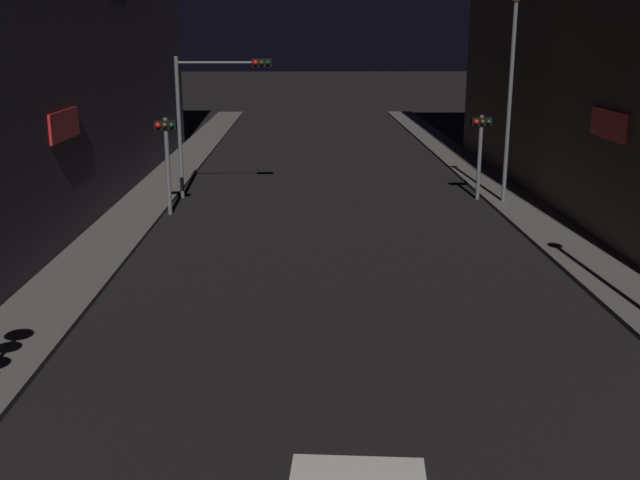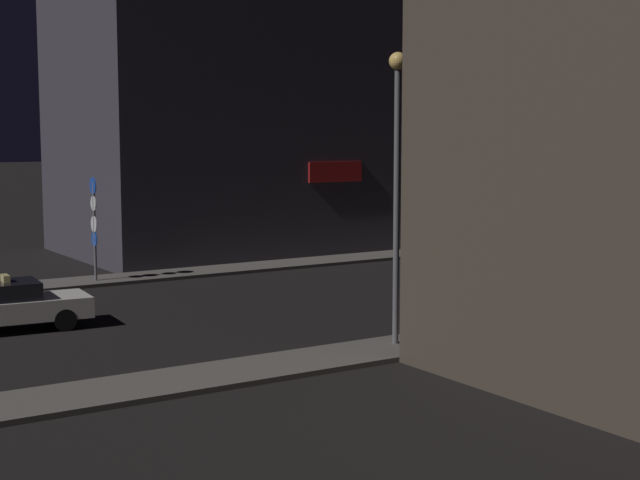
# 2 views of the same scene
# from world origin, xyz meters

# --- Properties ---
(sidewalk_left) EXTENTS (2.13, 69.49, 0.13)m
(sidewalk_left) POSITION_xyz_m (-7.46, 32.74, 0.07)
(sidewalk_left) COLOR #5B5651
(sidewalk_left) RESTS_ON ground_plane
(sidewalk_right) EXTENTS (2.13, 69.49, 0.13)m
(sidewalk_right) POSITION_xyz_m (7.46, 32.74, 0.07)
(sidewalk_right) COLOR #5B5651
(sidewalk_right) RESTS_ON ground_plane
(traffic_light_overhead) EXTENTS (3.91, 0.42, 5.77)m
(traffic_light_overhead) POSITION_xyz_m (-4.75, 31.51, 4.12)
(traffic_light_overhead) COLOR slate
(traffic_light_overhead) RESTS_ON ground_plane
(traffic_light_left_kerb) EXTENTS (0.80, 0.42, 3.64)m
(traffic_light_left_kerb) POSITION_xyz_m (-6.15, 28.48, 2.62)
(traffic_light_left_kerb) COLOR slate
(traffic_light_left_kerb) RESTS_ON ground_plane
(traffic_light_right_kerb) EXTENTS (0.80, 0.42, 3.47)m
(traffic_light_right_kerb) POSITION_xyz_m (6.15, 30.92, 2.50)
(traffic_light_right_kerb) COLOR slate
(traffic_light_right_kerb) RESTS_ON ground_plane
(street_lamp_far_block) EXTENTS (0.40, 0.40, 8.03)m
(street_lamp_far_block) POSITION_xyz_m (6.97, 29.97, 4.93)
(street_lamp_far_block) COLOR slate
(street_lamp_far_block) RESTS_ON sidewalk_right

